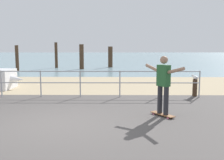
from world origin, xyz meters
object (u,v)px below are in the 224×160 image
object	(u,v)px
bollard_short	(195,88)
seagull	(195,77)
skateboard	(163,114)
skateboarder	(163,81)

from	to	relation	value
bollard_short	seagull	distance (m)	0.42
bollard_short	skateboard	bearing A→B (deg)	-120.96
bollard_short	skateboarder	bearing A→B (deg)	-120.96
skateboarder	bollard_short	size ratio (longest dim) A/B	2.38
seagull	skateboarder	bearing A→B (deg)	-120.76
skateboard	seagull	size ratio (longest dim) A/B	1.59
skateboard	bollard_short	distance (m)	3.49
skateboarder	seagull	bearing A→B (deg)	59.24
skateboard	bollard_short	size ratio (longest dim) A/B	1.10
bollard_short	seagull	xyz separation A→B (m)	(-0.00, 0.02, 0.42)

